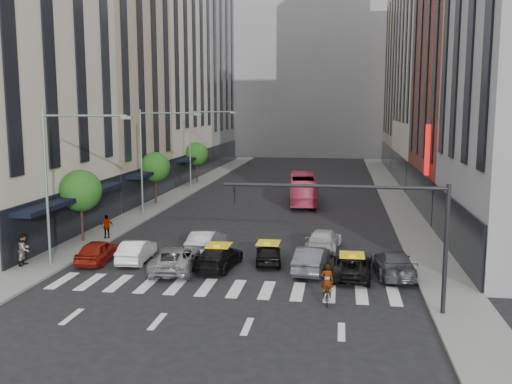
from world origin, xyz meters
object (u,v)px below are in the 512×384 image
at_px(streetlamp_mid, 152,148).
at_px(taxi_left, 219,257).
at_px(car_white_front, 137,251).
at_px(car_red, 98,251).
at_px(streetlamp_near, 61,167).
at_px(bus, 303,189).
at_px(motorcycle, 327,294).
at_px(streetlamp_far, 198,138).
at_px(taxi_center, 268,253).
at_px(pedestrian_far, 107,227).
at_px(pedestrian_near, 24,249).

height_order(streetlamp_mid, taxi_left, streetlamp_mid).
bearing_deg(car_white_front, car_red, 9.03).
bearing_deg(streetlamp_near, bus, 63.74).
xyz_separation_m(streetlamp_near, motorcycle, (15.34, -3.93, -5.45)).
distance_m(streetlamp_far, taxi_center, 32.15).
bearing_deg(taxi_center, streetlamp_mid, -56.32).
distance_m(motorcycle, pedestrian_far, 19.08).
relative_size(streetlamp_mid, streetlamp_far, 1.00).
relative_size(streetlamp_far, car_white_front, 2.19).
height_order(car_white_front, bus, bus).
relative_size(streetlamp_near, streetlamp_far, 1.00).
bearing_deg(pedestrian_near, bus, -32.14).
bearing_deg(car_white_front, streetlamp_far, -86.04).
height_order(taxi_left, pedestrian_near, pedestrian_near).
distance_m(car_white_front, pedestrian_far, 6.51).
bearing_deg(bus, motorcycle, 91.07).
distance_m(pedestrian_near, pedestrian_far, 7.59).
relative_size(streetlamp_near, motorcycle, 5.25).
height_order(streetlamp_near, motorcycle, streetlamp_near).
xyz_separation_m(streetlamp_near, taxi_left, (8.96, 1.13, -5.23)).
xyz_separation_m(streetlamp_near, pedestrian_near, (-2.32, -0.42, -4.81)).
height_order(taxi_left, taxi_center, taxi_left).
height_order(taxi_center, pedestrian_near, pedestrian_near).
distance_m(streetlamp_mid, streetlamp_far, 16.00).
distance_m(car_white_front, motorcycle, 12.99).
xyz_separation_m(taxi_center, pedestrian_near, (-14.01, -2.94, 0.47)).
bearing_deg(pedestrian_near, streetlamp_near, -81.92).
bearing_deg(pedestrian_far, pedestrian_near, 43.75).
bearing_deg(taxi_left, car_white_front, -0.69).
relative_size(streetlamp_mid, pedestrian_far, 5.41).
xyz_separation_m(streetlamp_far, taxi_center, (11.69, -29.48, -5.27)).
xyz_separation_m(car_white_front, pedestrian_near, (-6.01, -2.24, 0.42)).
bearing_deg(taxi_center, pedestrian_near, 4.58).
distance_m(streetlamp_mid, taxi_center, 18.61).
bearing_deg(pedestrian_far, taxi_left, 116.94).
bearing_deg(motorcycle, car_red, -22.96).
relative_size(car_white_front, pedestrian_far, 2.47).
height_order(streetlamp_near, streetlamp_mid, same).
bearing_deg(pedestrian_near, taxi_left, -84.32).
bearing_deg(streetlamp_mid, taxi_left, -58.92).
xyz_separation_m(car_white_front, taxi_left, (5.27, -0.69, -0.00)).
height_order(taxi_left, pedestrian_far, pedestrian_far).
xyz_separation_m(streetlamp_mid, bus, (12.25, 8.84, -4.47)).
bearing_deg(bus, taxi_center, 83.52).
relative_size(car_red, pedestrian_far, 2.44).
relative_size(streetlamp_mid, pedestrian_near, 4.75).
height_order(car_white_front, pedestrian_far, pedestrian_far).
bearing_deg(bus, pedestrian_far, 49.83).
bearing_deg(pedestrian_near, car_white_front, -71.71).
bearing_deg(car_white_front, taxi_left, 169.53).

